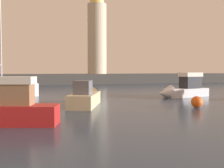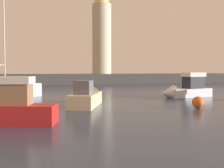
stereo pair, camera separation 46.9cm
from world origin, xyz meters
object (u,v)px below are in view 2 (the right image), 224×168
Objects in this scene: motorboat_1 at (88,97)px; mooring_buoy at (198,102)px; lighthouse at (102,34)px; motorboat_3 at (185,89)px.

mooring_buoy is at bearing -28.82° from motorboat_1.
lighthouse reaches higher than motorboat_1.
motorboat_3 is 7.20× the size of mooring_buoy.
motorboat_3 is at bearing 65.91° from mooring_buoy.
motorboat_1 is 7.47× the size of mooring_buoy.
mooring_buoy is at bearing -92.23° from lighthouse.
motorboat_1 reaches higher than mooring_buoy.
lighthouse is 2.68× the size of motorboat_1.
motorboat_3 reaches higher than motorboat_1.
mooring_buoy is (7.43, -4.09, -0.21)m from motorboat_1.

